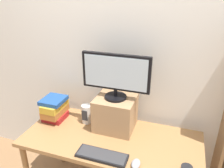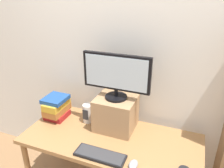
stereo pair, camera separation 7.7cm
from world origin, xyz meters
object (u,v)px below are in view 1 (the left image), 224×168
computer_mouse (136,164)px  book_stack (55,109)px  computer_monitor (116,75)px  desk_speaker (87,114)px  desk (111,144)px  riser_box (115,113)px  keyboard (102,156)px

computer_mouse → book_stack: bearing=158.1°
computer_monitor → desk_speaker: bearing=-177.8°
desk → book_stack: size_ratio=5.63×
computer_monitor → riser_box: bearing=90.0°
computer_monitor → desk_speaker: (-0.28, -0.01, -0.43)m
desk → computer_mouse: bearing=-42.4°
desk → riser_box: (-0.01, 0.16, 0.23)m
desk → computer_monitor: bearing=95.0°
computer_monitor → book_stack: (-0.60, -0.06, -0.41)m
keyboard → book_stack: book_stack is taller
riser_box → book_stack: 0.60m
desk → computer_monitor: 0.62m
desk → desk_speaker: (-0.30, 0.15, 0.17)m
riser_box → computer_mouse: bearing=-55.0°
riser_box → book_stack: bearing=-174.6°
computer_mouse → desk_speaker: size_ratio=0.57×
desk → book_stack: 0.65m
keyboard → desk_speaker: 0.51m
book_stack → desk_speaker: bearing=7.9°
desk_speaker → computer_mouse: bearing=-35.1°
riser_box → computer_mouse: riser_box is taller
desk → computer_mouse: computer_mouse is taller
computer_mouse → desk_speaker: (-0.57, 0.40, 0.07)m
book_stack → riser_box: bearing=5.4°
desk → computer_mouse: 0.38m
desk → computer_monitor: (-0.01, 0.16, 0.60)m
riser_box → computer_monitor: bearing=-90.0°
desk → desk_speaker: bearing=153.1°
riser_box → desk_speaker: (-0.28, -0.01, -0.06)m
riser_box → computer_mouse: size_ratio=3.34×
desk → desk_speaker: 0.37m
keyboard → computer_mouse: size_ratio=3.82×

